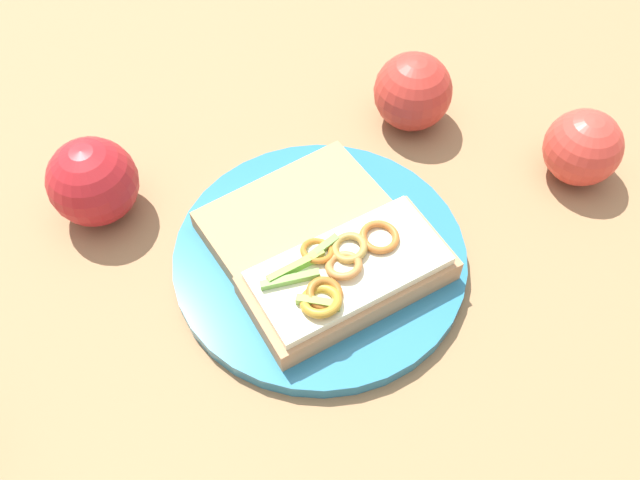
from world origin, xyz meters
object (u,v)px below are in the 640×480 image
apple_1 (93,182)px  apple_2 (583,148)px  bread_slice_side (297,213)px  plate (320,258)px  apple_3 (413,92)px  sandwich (344,277)px

apple_1 → apple_2: size_ratio=1.11×
bread_slice_side → apple_2: size_ratio=2.16×
plate → apple_3: bearing=117.2°
apple_1 → apple_3: size_ratio=1.04×
bread_slice_side → apple_1: 0.19m
sandwich → bread_slice_side: sandwich is taller
apple_2 → apple_3: (-0.15, -0.09, 0.00)m
apple_1 → apple_3: apple_1 is taller
sandwich → apple_3: (-0.14, 0.19, 0.01)m
plate → apple_1: apple_1 is taller
apple_1 → sandwich: bearing=31.6°
plate → apple_2: 0.28m
apple_2 → apple_3: size_ratio=0.93×
sandwich → apple_3: 0.23m
bread_slice_side → apple_1: apple_1 is taller
bread_slice_side → apple_3: (-0.05, 0.18, 0.01)m
apple_1 → apple_2: (0.23, 0.40, -0.00)m
apple_3 → apple_1: bearing=-103.5°
apple_2 → apple_1: bearing=-119.5°
bread_slice_side → apple_2: apple_2 is taller
plate → apple_2: (0.06, 0.27, 0.03)m
sandwich → apple_1: bearing=-53.3°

